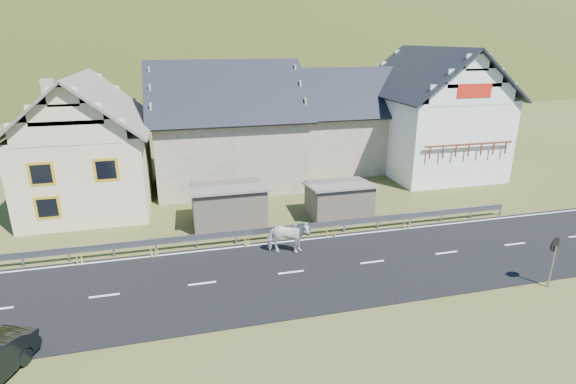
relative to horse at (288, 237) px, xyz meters
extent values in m
plane|color=#3C3F17|center=(-0.34, -1.93, -0.91)|extent=(160.00, 160.00, 0.00)
cube|color=black|center=(-0.34, -1.93, -0.89)|extent=(60.00, 7.00, 0.04)
cube|color=silver|center=(-0.34, -1.93, -0.87)|extent=(60.00, 6.60, 0.01)
cube|color=#93969B|center=(-0.34, 1.75, -0.33)|extent=(28.00, 0.08, 0.34)
cube|color=#93969B|center=(-12.34, 1.77, -0.56)|extent=(0.10, 0.06, 0.70)
cube|color=#93969B|center=(-10.34, 1.77, -0.56)|extent=(0.10, 0.06, 0.70)
cube|color=#93969B|center=(-8.34, 1.77, -0.56)|extent=(0.10, 0.06, 0.70)
cube|color=#93969B|center=(-6.34, 1.77, -0.56)|extent=(0.10, 0.06, 0.70)
cube|color=#93969B|center=(-4.34, 1.77, -0.56)|extent=(0.10, 0.06, 0.70)
cube|color=#93969B|center=(-2.34, 1.77, -0.56)|extent=(0.10, 0.06, 0.70)
cube|color=#93969B|center=(-0.34, 1.77, -0.56)|extent=(0.10, 0.06, 0.70)
cube|color=#93969B|center=(1.66, 1.77, -0.56)|extent=(0.10, 0.06, 0.70)
cube|color=#93969B|center=(3.66, 1.77, -0.56)|extent=(0.10, 0.06, 0.70)
cube|color=#93969B|center=(5.66, 1.77, -0.56)|extent=(0.10, 0.06, 0.70)
cube|color=#93969B|center=(7.66, 1.77, -0.56)|extent=(0.10, 0.06, 0.70)
cube|color=#93969B|center=(9.66, 1.77, -0.56)|extent=(0.10, 0.06, 0.70)
cube|color=#93969B|center=(11.66, 1.77, -0.56)|extent=(0.10, 0.06, 0.70)
cube|color=#93969B|center=(13.66, 1.77, -0.56)|extent=(0.10, 0.06, 0.70)
cube|color=brown|center=(-2.34, 4.57, 0.19)|extent=(4.30, 3.30, 2.40)
cube|color=brown|center=(4.16, 4.07, 0.09)|extent=(3.80, 2.90, 2.20)
cube|color=beige|center=(-10.34, 10.07, 1.59)|extent=(7.00, 9.00, 5.00)
cube|color=#BF8F17|center=(-11.94, 5.57, 2.49)|extent=(1.30, 0.12, 1.30)
cube|color=#BF8F17|center=(-8.74, 5.57, 2.49)|extent=(1.30, 0.12, 1.30)
cube|color=#BF8F17|center=(-11.94, 5.57, 0.59)|extent=(1.30, 0.12, 1.30)
cube|color=tan|center=(-12.34, 11.57, 5.65)|extent=(0.70, 0.70, 2.40)
cube|color=tan|center=(-1.34, 13.07, 1.59)|extent=(10.00, 9.00, 5.00)
cube|color=tan|center=(8.66, 15.07, 1.39)|extent=(9.00, 8.00, 4.60)
cube|color=white|center=(14.66, 12.07, 2.09)|extent=(8.00, 10.00, 6.00)
cube|color=red|center=(14.66, 7.04, 5.89)|extent=(2.60, 0.06, 0.90)
cube|color=brown|center=(14.66, 6.82, 2.29)|extent=(6.80, 0.12, 0.12)
ellipsoid|color=#2D3D16|center=(4.66, 178.07, -20.91)|extent=(440.00, 280.00, 260.00)
imported|color=silver|center=(0.00, 0.00, 0.00)|extent=(1.43, 2.23, 1.74)
cylinder|color=#93969B|center=(10.09, -5.81, 0.06)|extent=(0.08, 0.08, 1.94)
cylinder|color=black|center=(10.09, -5.73, 1.07)|extent=(0.62, 0.26, 0.64)
cylinder|color=white|center=(10.09, -5.69, 1.07)|extent=(0.52, 0.21, 0.54)
camera|label=1|loc=(-4.93, -19.48, 9.26)|focal=28.00mm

